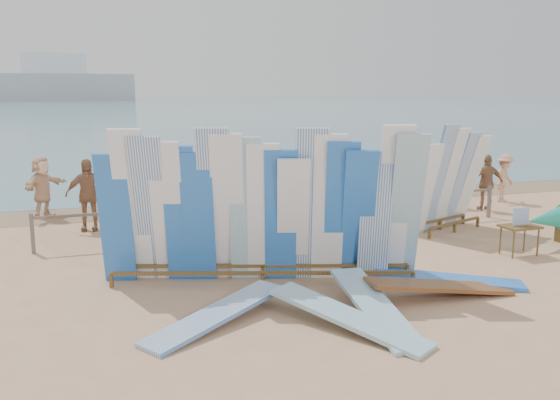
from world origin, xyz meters
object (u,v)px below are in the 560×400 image
object	(u,v)px
beachgoer_extra_1	(87,195)
flat_board_c	(440,298)
beachgoer_extra_0	(504,178)
beachgoer_2	(231,187)
flat_board_e	(217,324)
beachgoer_0	(131,203)
side_surfboard_rack	(450,183)
flat_board_d	(449,285)
main_surfboard_rack	(263,213)
beachgoer_7	(331,181)
beachgoer_10	(487,183)
flat_board_b	(374,319)
beachgoer_9	(430,176)
beach_chair_left	(285,214)
beachgoer_8	(439,178)
beachgoer_3	(260,188)
beach_chair_right	(357,210)
beachgoer_11	(42,187)
vendor_table	(519,239)
flat_board_a	(347,329)
stroller	(362,201)
beachgoer_4	(276,191)
beachgoer_1	(143,199)

from	to	relation	value
beachgoer_extra_1	flat_board_c	bearing A→B (deg)	-43.10
beachgoer_extra_0	beachgoer_2	xyz separation A→B (m)	(-9.00, 0.03, 0.17)
flat_board_e	beachgoer_0	bearing A→B (deg)	155.51
side_surfboard_rack	flat_board_d	size ratio (longest dim) A/B	1.02
main_surfboard_rack	beachgoer_7	world-z (taller)	main_surfboard_rack
flat_board_c	beachgoer_10	size ratio (longest dim) A/B	1.61
flat_board_b	flat_board_e	bearing A→B (deg)	170.33
flat_board_e	flat_board_d	bearing A→B (deg)	63.65
beachgoer_9	beachgoer_10	bearing A→B (deg)	-45.24
beach_chair_left	beachgoer_8	bearing A→B (deg)	10.01
beachgoer_3	main_surfboard_rack	bearing A→B (deg)	160.50
flat_board_c	beachgoer_2	world-z (taller)	beachgoer_2
main_surfboard_rack	flat_board_e	size ratio (longest dim) A/B	2.18
side_surfboard_rack	beachgoer_7	world-z (taller)	side_surfboard_rack
beach_chair_right	beachgoer_3	distance (m)	2.81
flat_board_b	beachgoer_9	distance (m)	10.72
beachgoer_11	beachgoer_8	world-z (taller)	beachgoer_11
vendor_table	flat_board_a	xyz separation A→B (m)	(-5.29, -2.59, -0.35)
flat_board_a	beachgoer_3	world-z (taller)	beachgoer_3
stroller	beachgoer_7	bearing A→B (deg)	105.61
vendor_table	beachgoer_0	xyz separation A→B (m)	(-7.95, 4.11, 0.53)
main_surfboard_rack	beachgoer_11	bearing A→B (deg)	137.00
flat_board_e	stroller	world-z (taller)	stroller
beach_chair_left	beachgoer_extra_1	distance (m)	5.18
beachgoer_3	flat_board_e	bearing A→B (deg)	154.99
beach_chair_right	stroller	world-z (taller)	stroller
beachgoer_10	flat_board_e	bearing A→B (deg)	44.17
flat_board_e	flat_board_d	size ratio (longest dim) A/B	1.00
main_surfboard_rack	beachgoer_10	size ratio (longest dim) A/B	3.49
beachgoer_4	beachgoer_2	distance (m)	1.32
beachgoer_11	beachgoer_extra_0	bearing A→B (deg)	-62.42
beachgoer_extra_1	beachgoer_2	xyz separation A→B (m)	(3.75, -0.08, 0.02)
beachgoer_10	beachgoer_3	bearing A→B (deg)	1.02
side_surfboard_rack	flat_board_a	size ratio (longest dim) A/B	1.02
main_surfboard_rack	beachgoer_2	size ratio (longest dim) A/B	3.11
beachgoer_7	beachgoer_2	world-z (taller)	beachgoer_2
beachgoer_11	beachgoer_9	bearing A→B (deg)	-59.46
flat_board_d	beachgoer_10	size ratio (longest dim) A/B	1.61
flat_board_d	beachgoer_extra_1	xyz separation A→B (m)	(-6.32, 6.66, 0.93)
flat_board_b	flat_board_a	distance (m)	0.63
side_surfboard_rack	beachgoer_0	xyz separation A→B (m)	(-7.76, 1.69, -0.36)
vendor_table	beachgoer_7	xyz separation A→B (m)	(-1.75, 6.39, 0.44)
stroller	beach_chair_left	bearing A→B (deg)	-169.01
flat_board_d	beachgoer_11	distance (m)	11.57
flat_board_b	beachgoer_1	world-z (taller)	beachgoer_1
flat_board_e	beach_chair_right	xyz separation A→B (m)	(5.35, 6.17, 0.27)
vendor_table	flat_board_b	world-z (taller)	vendor_table
flat_board_a	beachgoer_11	bearing A→B (deg)	84.40
beachgoer_10	main_surfboard_rack	bearing A→B (deg)	39.68
flat_board_c	beachgoer_3	world-z (taller)	beachgoer_3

